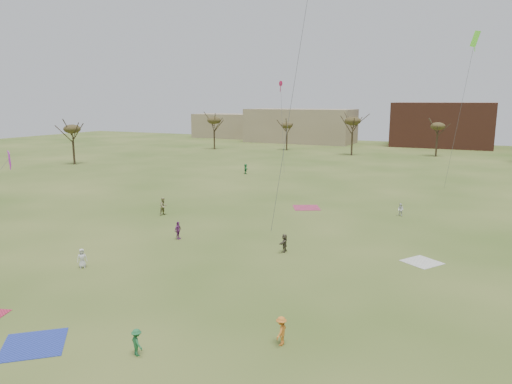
% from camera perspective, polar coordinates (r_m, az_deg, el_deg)
% --- Properties ---
extents(ground, '(260.00, 260.00, 0.00)m').
position_cam_1_polar(ground, '(29.69, -10.49, -14.54)').
color(ground, '#335119').
rests_on(ground, ground).
extents(flyer_near_left, '(0.85, 0.87, 1.51)m').
position_cam_1_polar(flyer_near_left, '(39.19, -20.13, -7.47)').
color(flyer_near_left, silver).
rests_on(flyer_near_left, ground).
extents(flyer_near_center, '(1.05, 0.87, 1.42)m').
position_cam_1_polar(flyer_near_center, '(25.80, -14.09, -17.08)').
color(flyer_near_center, '#236B39').
rests_on(flyer_near_center, ground).
extents(spectator_fore_b, '(0.96, 1.12, 1.98)m').
position_cam_1_polar(spectator_fore_b, '(54.26, -11.03, -1.69)').
color(spectator_fore_b, '#9A9062').
rests_on(spectator_fore_b, ground).
extents(spectator_fore_c, '(0.49, 1.46, 1.57)m').
position_cam_1_polar(spectator_fore_c, '(40.58, 3.42, -6.12)').
color(spectator_fore_c, brown).
rests_on(spectator_fore_c, ground).
extents(flyer_mid_b, '(0.62, 1.04, 1.58)m').
position_cam_1_polar(flyer_mid_b, '(26.02, 3.04, -16.29)').
color(flyer_mid_b, orange).
rests_on(flyer_mid_b, ground).
extents(spectator_mid_d, '(0.43, 0.98, 1.66)m').
position_cam_1_polar(spectator_mid_d, '(44.72, -9.33, -4.56)').
color(spectator_mid_d, '#8C3A8B').
rests_on(spectator_mid_d, ground).
extents(spectator_mid_e, '(0.86, 0.79, 1.42)m').
position_cam_1_polar(spectator_mid_e, '(55.21, 16.94, -2.05)').
color(spectator_mid_e, white).
rests_on(spectator_mid_e, ground).
extents(flyer_far_a, '(1.40, 1.61, 1.75)m').
position_cam_1_polar(flyer_far_a, '(82.99, -1.25, 2.79)').
color(flyer_far_a, '#2A7E40').
rests_on(flyer_far_a, ground).
extents(blanket_blue, '(4.38, 4.38, 0.03)m').
position_cam_1_polar(blanket_blue, '(28.83, -25.10, -16.26)').
color(blanket_blue, '#263AA7').
rests_on(blanket_blue, ground).
extents(blanket_cream, '(3.47, 3.47, 0.03)m').
position_cam_1_polar(blanket_cream, '(40.46, 19.27, -7.95)').
color(blanket_cream, silver).
rests_on(blanket_cream, ground).
extents(blanket_plum, '(4.11, 4.11, 0.03)m').
position_cam_1_polar(blanket_plum, '(57.29, 6.07, -1.89)').
color(blanket_plum, '#AE355A').
rests_on(blanket_plum, ground).
extents(kites_aloft, '(71.33, 63.37, 26.31)m').
position_cam_1_polar(kites_aloft, '(46.15, 10.08, 20.67)').
color(kites_aloft, orange).
rests_on(kites_aloft, ground).
extents(tree_line, '(117.44, 49.32, 8.91)m').
position_cam_1_polar(tree_line, '(102.47, 15.24, 7.46)').
color(tree_line, '#3A2B1E').
rests_on(tree_line, ground).
extents(building_tan, '(32.00, 14.00, 10.00)m').
position_cam_1_polar(building_tan, '(145.90, 5.33, 7.91)').
color(building_tan, '#937F60').
rests_on(building_tan, ground).
extents(building_brick, '(26.00, 16.00, 12.00)m').
position_cam_1_polar(building_brick, '(142.00, 21.50, 7.52)').
color(building_brick, brown).
rests_on(building_brick, ground).
extents(building_tan_west, '(20.00, 12.00, 8.00)m').
position_cam_1_polar(building_tan_west, '(165.02, -3.69, 7.94)').
color(building_tan_west, '#937F60').
rests_on(building_tan_west, ground).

